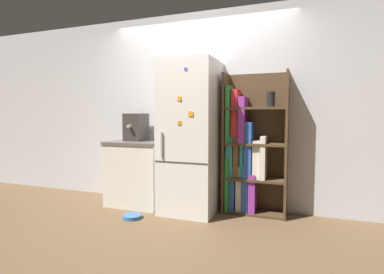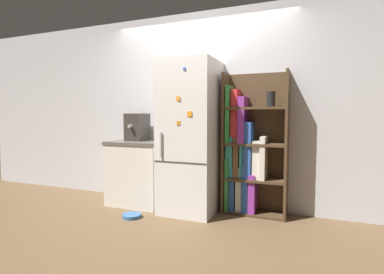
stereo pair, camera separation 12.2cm
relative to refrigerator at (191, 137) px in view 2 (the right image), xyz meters
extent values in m
plane|color=brown|center=(0.00, -0.11, -0.95)|extent=(16.00, 16.00, 0.00)
cube|color=silver|center=(0.00, 0.36, 0.35)|extent=(8.00, 0.05, 2.60)
cube|color=white|center=(0.00, 0.00, 0.00)|extent=(0.67, 0.68, 1.90)
cube|color=#333333|center=(0.00, -0.34, -0.27)|extent=(0.66, 0.01, 0.01)
cube|color=#B2B2B7|center=(-0.23, -0.35, -0.07)|extent=(0.02, 0.02, 0.30)
cube|color=orange|center=(-0.01, -0.34, 0.47)|extent=(0.05, 0.02, 0.05)
cube|color=orange|center=(0.13, -0.34, 0.29)|extent=(0.06, 0.01, 0.06)
cube|color=blue|center=(0.07, -0.34, 0.80)|extent=(0.03, 0.01, 0.03)
cube|color=orange|center=(-0.01, -0.34, 0.19)|extent=(0.04, 0.01, 0.04)
cube|color=#4C3823|center=(0.41, 0.18, -0.08)|extent=(0.03, 0.32, 1.74)
cube|color=#4C3823|center=(1.15, 0.18, -0.08)|extent=(0.03, 0.32, 1.74)
cube|color=#4C3823|center=(0.78, 0.32, -0.08)|extent=(0.77, 0.03, 1.74)
cube|color=#4C3823|center=(0.78, 0.18, -0.93)|extent=(0.71, 0.29, 0.03)
cube|color=#4C3823|center=(0.78, 0.18, -0.51)|extent=(0.71, 0.29, 0.03)
cube|color=#4C3823|center=(0.78, 0.18, -0.08)|extent=(0.71, 0.29, 0.03)
cube|color=#4C3823|center=(0.78, 0.18, 0.36)|extent=(0.71, 0.29, 0.03)
cube|color=#338C3F|center=(0.45, 0.17, -0.59)|extent=(0.05, 0.27, 0.66)
cube|color=#2D59B2|center=(0.51, 0.17, -0.65)|extent=(0.06, 0.21, 0.54)
cube|color=silver|center=(0.60, 0.18, -0.64)|extent=(0.07, 0.21, 0.56)
cube|color=#2D59B2|center=(0.68, 0.18, -0.62)|extent=(0.07, 0.26, 0.59)
cube|color=purple|center=(0.76, 0.19, -0.68)|extent=(0.08, 0.27, 0.48)
cube|color=teal|center=(0.48, 0.17, -0.24)|extent=(0.09, 0.22, 0.51)
cube|color=brown|center=(0.56, 0.18, -0.25)|extent=(0.07, 0.23, 0.50)
cube|color=teal|center=(0.63, 0.19, -0.25)|extent=(0.04, 0.22, 0.48)
cube|color=#2D59B2|center=(0.70, 0.17, -0.15)|extent=(0.09, 0.23, 0.69)
cube|color=silver|center=(0.80, 0.18, -0.26)|extent=(0.09, 0.22, 0.46)
cube|color=silver|center=(0.88, 0.18, -0.24)|extent=(0.06, 0.28, 0.52)
cube|color=#338C3F|center=(0.46, 0.17, 0.29)|extent=(0.05, 0.26, 0.70)
cube|color=red|center=(0.53, 0.19, 0.26)|extent=(0.08, 0.21, 0.65)
cube|color=purple|center=(0.63, 0.17, 0.22)|extent=(0.08, 0.27, 0.56)
cylinder|color=black|center=(0.96, 0.18, 0.46)|extent=(0.10, 0.10, 0.18)
cube|color=silver|center=(-0.78, 0.04, -0.53)|extent=(0.75, 0.59, 0.83)
cube|color=#5B5651|center=(-0.78, 0.04, -0.10)|extent=(0.77, 0.61, 0.04)
cube|color=#38332D|center=(-0.84, 0.10, 0.11)|extent=(0.25, 0.29, 0.38)
cylinder|color=#A5A39E|center=(-0.84, -0.08, 0.13)|extent=(0.04, 0.06, 0.04)
cylinder|color=#3366A5|center=(-0.56, -0.49, -0.93)|extent=(0.23, 0.23, 0.04)
torus|color=#3366A5|center=(-0.56, -0.49, -0.91)|extent=(0.23, 0.23, 0.01)
camera|label=1|loc=(1.31, -3.52, 0.27)|focal=28.00mm
camera|label=2|loc=(1.42, -3.47, 0.27)|focal=28.00mm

